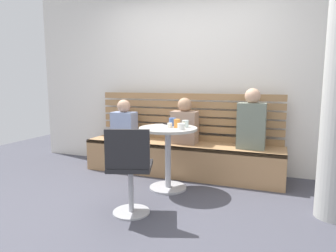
% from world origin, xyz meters
% --- Properties ---
extents(ground, '(8.00, 8.00, 0.00)m').
position_xyz_m(ground, '(0.00, 0.00, 0.00)').
color(ground, '#42424C').
extents(back_wall, '(5.20, 0.10, 2.90)m').
position_xyz_m(back_wall, '(0.00, 1.64, 1.45)').
color(back_wall, silver).
rests_on(back_wall, ground).
extents(booth_bench, '(2.70, 0.52, 0.44)m').
position_xyz_m(booth_bench, '(0.00, 1.20, 0.22)').
color(booth_bench, '#A87C51').
rests_on(booth_bench, ground).
extents(booth_backrest, '(2.65, 0.04, 0.67)m').
position_xyz_m(booth_backrest, '(0.00, 1.44, 0.78)').
color(booth_backrest, '#9A7249').
rests_on(booth_backrest, booth_bench).
extents(cafe_table, '(0.68, 0.68, 0.74)m').
position_xyz_m(cafe_table, '(0.03, 0.62, 0.52)').
color(cafe_table, '#ADADB2').
rests_on(cafe_table, ground).
extents(white_chair, '(0.51, 0.51, 0.85)m').
position_xyz_m(white_chair, '(-0.04, -0.19, 0.46)').
color(white_chair, '#ADADB2').
rests_on(white_chair, ground).
extents(person_adult, '(0.34, 0.22, 0.75)m').
position_xyz_m(person_adult, '(0.92, 1.20, 0.78)').
color(person_adult, slate).
rests_on(person_adult, booth_bench).
extents(person_child_left, '(0.34, 0.22, 0.58)m').
position_xyz_m(person_child_left, '(-0.87, 1.19, 0.69)').
color(person_child_left, '#8C9EC6').
rests_on(person_child_left, booth_bench).
extents(person_child_middle, '(0.34, 0.22, 0.62)m').
position_xyz_m(person_child_middle, '(0.05, 1.21, 0.71)').
color(person_child_middle, '#9E7F6B').
rests_on(person_child_middle, booth_bench).
extents(cup_espresso_small, '(0.06, 0.06, 0.05)m').
position_xyz_m(cup_espresso_small, '(0.06, 0.61, 0.77)').
color(cup_espresso_small, silver).
rests_on(cup_espresso_small, cafe_table).
extents(cup_glass_short, '(0.08, 0.08, 0.08)m').
position_xyz_m(cup_glass_short, '(0.21, 0.72, 0.78)').
color(cup_glass_short, silver).
rests_on(cup_glass_short, cafe_table).
extents(cup_tumbler_orange, '(0.07, 0.07, 0.10)m').
position_xyz_m(cup_tumbler_orange, '(0.14, 0.63, 0.79)').
color(cup_tumbler_orange, orange).
rests_on(cup_tumbler_orange, cafe_table).
extents(cup_mug_blue, '(0.08, 0.08, 0.09)m').
position_xyz_m(cup_mug_blue, '(0.04, 0.76, 0.79)').
color(cup_mug_blue, '#3D5B9E').
rests_on(cup_mug_blue, cafe_table).
extents(cup_ceramic_white, '(0.08, 0.08, 0.07)m').
position_xyz_m(cup_ceramic_white, '(0.23, 0.52, 0.78)').
color(cup_ceramic_white, white).
rests_on(cup_ceramic_white, cafe_table).
extents(phone_on_table, '(0.15, 0.14, 0.01)m').
position_xyz_m(phone_on_table, '(-0.05, 0.85, 0.74)').
color(phone_on_table, black).
rests_on(phone_on_table, cafe_table).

